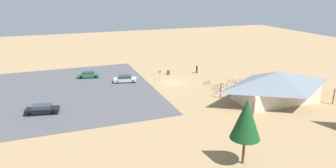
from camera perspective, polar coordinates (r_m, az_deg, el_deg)
The scene contains 21 objects.
ground at distance 61.42m, azimuth 1.10°, elevation 0.26°, with size 160.00×160.00×0.00m, color #9E7F56.
parking_lot_asphalt at distance 59.14m, azimuth -23.36°, elevation -1.86°, with size 41.70×34.95×0.05m, color #4C4C51.
bike_pavilion at distance 53.67m, azimuth 19.41°, elevation -0.03°, with size 15.87×9.65×5.08m.
trash_bin at distance 67.16m, azimuth 0.08°, elevation 2.15°, with size 0.60×0.60×0.90m, color brown.
lot_sign at distance 62.23m, azimuth -1.55°, elevation 1.83°, with size 0.56×0.08×2.20m.
pine_west at distance 32.80m, azimuth 14.23°, elevation -6.34°, with size 3.16×3.16×7.28m.
bicycle_blue_yard_left at distance 60.30m, azimuth 12.77°, elevation -0.15°, with size 1.61×0.63×0.82m.
bicycle_green_near_porch at distance 59.01m, azimuth 10.53°, elevation -0.36°, with size 1.10×1.50×0.89m.
bicycle_white_yard_right at distance 62.73m, azimuth 13.29°, elevation 0.49°, with size 1.42×0.85×0.79m.
bicycle_teal_near_sign at distance 61.64m, azimuth 15.18°, elevation 0.08°, with size 1.23×1.26×0.85m.
bicycle_silver_edge_south at distance 64.13m, azimuth 19.33°, elevation 0.35°, with size 0.97×1.49×0.86m.
bicycle_orange_mid_cluster at distance 55.60m, azimuth 9.26°, elevation -1.44°, with size 0.97×1.37×0.82m.
bicycle_black_yard_front at distance 60.43m, azimuth 7.22°, elevation 0.18°, with size 1.62×0.48×0.80m.
bicycle_red_edge_north at distance 65.41m, azimuth 17.54°, elevation 0.85°, with size 1.67×0.49×0.87m.
bicycle_yellow_yard_center at distance 63.96m, azimuth 16.01°, elevation 0.62°, with size 0.84×1.60×0.80m.
bicycle_purple_by_bin at distance 62.37m, azimuth 11.67°, elevation 0.50°, with size 1.56×0.85×0.78m.
bicycle_blue_back_row at distance 58.07m, azimuth 8.90°, elevation -0.57°, with size 1.72×0.48×0.85m.
car_green_second_row at distance 66.64m, azimuth -14.47°, elevation 1.70°, with size 4.49×2.59×1.32m.
car_black_front_row at distance 49.73m, azimuth -22.21°, elevation -4.33°, with size 5.00×2.64×1.39m.
car_silver_far_end at distance 61.95m, azimuth -7.92°, elevation 0.96°, with size 4.76×2.82×1.42m.
visitor_by_pavilion at distance 68.39m, azimuth 5.34°, elevation 2.80°, with size 0.36×0.36×1.84m.
Camera 1 is at (21.81, 54.54, 17.93)m, focal length 33.01 mm.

